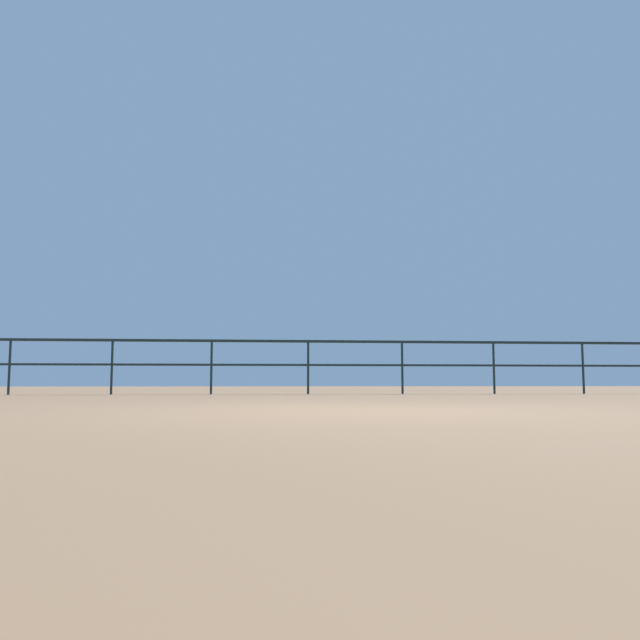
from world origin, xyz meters
name	(u,v)px	position (x,y,z in m)	size (l,w,h in m)	color
ground_plane	(373,411)	(0.00, 0.00, 0.00)	(60.00, 60.00, 0.00)	brown
pier_railing	(308,354)	(0.00, 7.02, 0.76)	(25.53, 0.05, 1.03)	black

